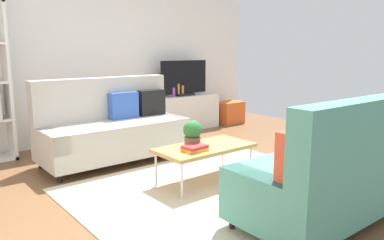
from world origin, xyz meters
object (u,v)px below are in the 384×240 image
Objects in this scene: coffee_table at (205,148)px; potted_plant at (192,133)px; couch_beige at (113,128)px; storage_trunk at (229,112)px; bottle_1 at (178,90)px; couch_green at (338,170)px; table_book_0 at (195,150)px; tv at (184,79)px; bottle_0 at (174,92)px; bottle_2 at (183,91)px; vase_0 at (156,93)px; vase_1 at (162,93)px; tv_console at (183,112)px.

potted_plant is at bearing 156.92° from coffee_table.
couch_beige is 3.18m from storage_trunk.
coffee_table is at bearing -139.11° from storage_trunk.
bottle_1 reaches higher than storage_trunk.
table_book_0 is at bearing 111.75° from couch_green.
bottle_0 is (-0.25, -0.02, -0.23)m from tv.
potted_plant is at bearing 106.81° from couch_green.
couch_beige is at bearing 100.40° from potted_plant.
bottle_2 is at bearing 73.14° from couch_green.
tv is 3.38× the size of potted_plant.
bottle_2 is (1.52, 2.37, 0.34)m from coffee_table.
couch_beige and couch_green have the same top height.
vase_0 is at bearing 174.90° from storage_trunk.
coffee_table is at bearing 22.37° from table_book_0.
bottle_0 is (0.33, -0.09, -0.00)m from vase_0.
bottle_2 is at bearing -13.19° from vase_1.
potted_plant is 2.84m from bottle_2.
vase_0 is at bearing 173.12° from tv.
bottle_0 is at bearing 61.00° from coffee_table.
coffee_table is 2.12× the size of storage_trunk.
potted_plant reaches higher than tv_console.
vase_0 is (-0.58, 0.07, -0.23)m from tv.
tv_console is 2.91m from potted_plant.
vase_1 is 0.67× the size of bottle_1.
potted_plant is at bearing -114.94° from vase_0.
couch_green is at bearing -108.04° from bottle_2.
bottle_0 is (1.31, 2.37, 0.33)m from coffee_table.
vase_1 is (0.15, 0.00, -0.01)m from vase_0.
coffee_table is at bearing -23.08° from potted_plant.
tv is 2.91m from potted_plant.
bottle_2 is (1.90, 0.95, 0.29)m from couch_beige.
bottle_0 is (1.03, 3.79, 0.28)m from couch_green.
vase_1 is at bearing 62.25° from potted_plant.
bottle_2 is (-0.05, -0.02, -0.22)m from tv.
couch_green reaches higher than tv_console.
storage_trunk is at bearing 58.60° from couch_green.
couch_green is 4.04m from tv_console.
couch_green reaches higher than bottle_0.
vase_0 is at bearing 80.90° from couch_green.
table_book_0 is 1.26× the size of bottle_2.
storage_trunk is 1.44m from bottle_0.
table_book_0 reaches higher than coffee_table.
vase_0 is (-0.58, 0.05, 0.41)m from tv_console.
couch_beige is 1.47m from coffee_table.
bottle_2 is (-0.05, -0.04, 0.41)m from tv_console.
storage_trunk is 1.35m from bottle_1.
tv_console is at bearing 38.82° from bottle_2.
storage_trunk is 3.00× the size of vase_0.
vase_1 is at bearing 174.41° from storage_trunk.
storage_trunk is at bearing -2.54° from bottle_0.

